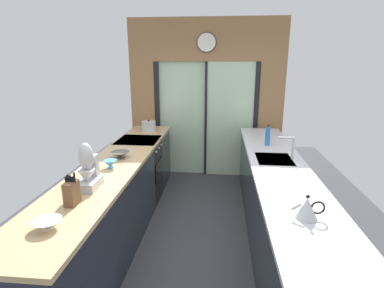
{
  "coord_description": "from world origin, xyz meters",
  "views": [
    {
      "loc": [
        0.26,
        -2.85,
        2.02
      ],
      "look_at": [
        -0.08,
        0.67,
        1.04
      ],
      "focal_mm": 28.33,
      "sensor_mm": 36.0,
      "label": 1
    }
  ],
  "objects_px": {
    "stock_pot": "(149,126)",
    "soap_bottle": "(268,137)",
    "mixing_bowl_far": "(120,155)",
    "knife_block": "(72,193)",
    "kettle": "(307,208)",
    "oven_range": "(140,170)",
    "stand_mixer": "(88,171)",
    "mixing_bowl_near": "(47,224)",
    "mixing_bowl_mid": "(110,164)"
  },
  "relations": [
    {
      "from": "stock_pot",
      "to": "soap_bottle",
      "type": "distance_m",
      "value": 1.91
    },
    {
      "from": "mixing_bowl_far",
      "to": "knife_block",
      "type": "height_order",
      "value": "knife_block"
    },
    {
      "from": "stock_pot",
      "to": "kettle",
      "type": "bearing_deg",
      "value": -56.1
    },
    {
      "from": "oven_range",
      "to": "stand_mixer",
      "type": "relative_size",
      "value": 2.19
    },
    {
      "from": "soap_bottle",
      "to": "mixing_bowl_far",
      "type": "bearing_deg",
      "value": -157.76
    },
    {
      "from": "stand_mixer",
      "to": "mixing_bowl_far",
      "type": "bearing_deg",
      "value": 90.0
    },
    {
      "from": "mixing_bowl_near",
      "to": "mixing_bowl_mid",
      "type": "distance_m",
      "value": 1.21
    },
    {
      "from": "oven_range",
      "to": "stand_mixer",
      "type": "height_order",
      "value": "stand_mixer"
    },
    {
      "from": "soap_bottle",
      "to": "oven_range",
      "type": "bearing_deg",
      "value": 176.3
    },
    {
      "from": "mixing_bowl_far",
      "to": "stock_pot",
      "type": "bearing_deg",
      "value": 90.0
    },
    {
      "from": "mixing_bowl_near",
      "to": "soap_bottle",
      "type": "xyz_separation_m",
      "value": [
        1.78,
        2.26,
        0.09
      ]
    },
    {
      "from": "kettle",
      "to": "oven_range",
      "type": "bearing_deg",
      "value": 131.01
    },
    {
      "from": "stock_pot",
      "to": "knife_block",
      "type": "bearing_deg",
      "value": -90.0
    },
    {
      "from": "mixing_bowl_far",
      "to": "stand_mixer",
      "type": "xyz_separation_m",
      "value": [
        0.0,
        -0.86,
        0.12
      ]
    },
    {
      "from": "mixing_bowl_near",
      "to": "stock_pot",
      "type": "relative_size",
      "value": 0.86
    },
    {
      "from": "oven_range",
      "to": "kettle",
      "type": "xyz_separation_m",
      "value": [
        1.8,
        -2.07,
        0.54
      ]
    },
    {
      "from": "mixing_bowl_mid",
      "to": "kettle",
      "type": "distance_m",
      "value": 2.0
    },
    {
      "from": "mixing_bowl_near",
      "to": "stock_pot",
      "type": "distance_m",
      "value": 2.96
    },
    {
      "from": "oven_range",
      "to": "kettle",
      "type": "relative_size",
      "value": 3.81
    },
    {
      "from": "stand_mixer",
      "to": "mixing_bowl_near",
      "type": "bearing_deg",
      "value": -90.0
    },
    {
      "from": "knife_block",
      "to": "mixing_bowl_near",
      "type": "bearing_deg",
      "value": -90.02
    },
    {
      "from": "mixing_bowl_mid",
      "to": "kettle",
      "type": "height_order",
      "value": "kettle"
    },
    {
      "from": "mixing_bowl_far",
      "to": "soap_bottle",
      "type": "bearing_deg",
      "value": 22.24
    },
    {
      "from": "mixing_bowl_near",
      "to": "knife_block",
      "type": "distance_m",
      "value": 0.37
    },
    {
      "from": "mixing_bowl_near",
      "to": "kettle",
      "type": "relative_size",
      "value": 0.8
    },
    {
      "from": "mixing_bowl_near",
      "to": "soap_bottle",
      "type": "relative_size",
      "value": 0.7
    },
    {
      "from": "mixing_bowl_near",
      "to": "stand_mixer",
      "type": "height_order",
      "value": "stand_mixer"
    },
    {
      "from": "soap_bottle",
      "to": "knife_block",
      "type": "bearing_deg",
      "value": -133.11
    },
    {
      "from": "mixing_bowl_near",
      "to": "mixing_bowl_far",
      "type": "xyz_separation_m",
      "value": [
        0.0,
        1.53,
        0.01
      ]
    },
    {
      "from": "knife_block",
      "to": "kettle",
      "type": "relative_size",
      "value": 1.1
    },
    {
      "from": "mixing_bowl_far",
      "to": "kettle",
      "type": "bearing_deg",
      "value": -34.53
    },
    {
      "from": "oven_range",
      "to": "mixing_bowl_near",
      "type": "relative_size",
      "value": 4.74
    },
    {
      "from": "kettle",
      "to": "stand_mixer",
      "type": "bearing_deg",
      "value": 168.33
    },
    {
      "from": "stand_mixer",
      "to": "soap_bottle",
      "type": "relative_size",
      "value": 1.52
    },
    {
      "from": "mixing_bowl_mid",
      "to": "stock_pot",
      "type": "xyz_separation_m",
      "value": [
        0.0,
        1.75,
        0.03
      ]
    },
    {
      "from": "mixing_bowl_near",
      "to": "stock_pot",
      "type": "bearing_deg",
      "value": 90.0
    },
    {
      "from": "mixing_bowl_far",
      "to": "knife_block",
      "type": "relative_size",
      "value": 0.82
    },
    {
      "from": "mixing_bowl_far",
      "to": "soap_bottle",
      "type": "xyz_separation_m",
      "value": [
        1.78,
        0.73,
        0.08
      ]
    },
    {
      "from": "knife_block",
      "to": "stock_pot",
      "type": "height_order",
      "value": "knife_block"
    },
    {
      "from": "oven_range",
      "to": "mixing_bowl_mid",
      "type": "xyz_separation_m",
      "value": [
        0.02,
        -1.17,
        0.51
      ]
    },
    {
      "from": "stock_pot",
      "to": "oven_range",
      "type": "bearing_deg",
      "value": -91.81
    },
    {
      "from": "stand_mixer",
      "to": "knife_block",
      "type": "bearing_deg",
      "value": -89.98
    },
    {
      "from": "mixing_bowl_far",
      "to": "soap_bottle",
      "type": "relative_size",
      "value": 0.79
    },
    {
      "from": "mixing_bowl_mid",
      "to": "stand_mixer",
      "type": "relative_size",
      "value": 0.35
    },
    {
      "from": "mixing_bowl_far",
      "to": "knife_block",
      "type": "xyz_separation_m",
      "value": [
        0.0,
        -1.17,
        0.06
      ]
    },
    {
      "from": "mixing_bowl_far",
      "to": "stock_pot",
      "type": "height_order",
      "value": "stock_pot"
    },
    {
      "from": "mixing_bowl_near",
      "to": "mixing_bowl_mid",
      "type": "bearing_deg",
      "value": 90.0
    },
    {
      "from": "knife_block",
      "to": "stock_pot",
      "type": "relative_size",
      "value": 1.19
    },
    {
      "from": "soap_bottle",
      "to": "mixing_bowl_mid",
      "type": "bearing_deg",
      "value": -149.32
    },
    {
      "from": "knife_block",
      "to": "oven_range",
      "type": "bearing_deg",
      "value": 90.53
    }
  ]
}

